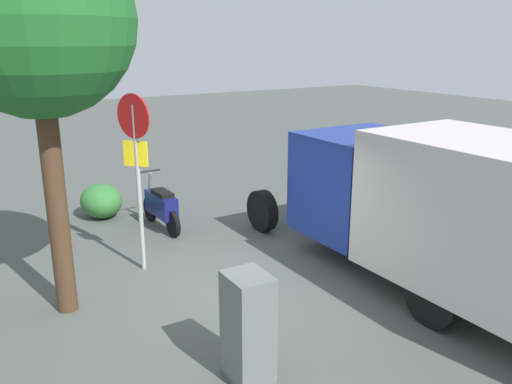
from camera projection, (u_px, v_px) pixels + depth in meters
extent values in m
plane|color=#4A504B|center=(232.00, 289.00, 8.72)|extent=(60.00, 60.00, 0.00)
cylinder|color=black|center=(433.00, 297.00, 7.51)|extent=(0.90, 0.25, 0.90)
cylinder|color=black|center=(330.00, 197.00, 12.25)|extent=(0.90, 0.25, 0.90)
cylinder|color=black|center=(262.00, 211.00, 11.29)|extent=(0.90, 0.25, 0.90)
cube|color=beige|center=(509.00, 221.00, 7.35)|extent=(4.14, 2.21, 2.20)
cube|color=navy|center=(360.00, 183.00, 9.90)|extent=(1.81, 2.11, 1.90)
cube|color=black|center=(362.00, 152.00, 9.73)|extent=(1.83, 1.95, 0.60)
cylinder|color=black|center=(150.00, 209.00, 11.98)|extent=(0.56, 0.12, 0.56)
cylinder|color=black|center=(173.00, 224.00, 10.97)|extent=(0.56, 0.12, 0.56)
cube|color=navy|center=(161.00, 204.00, 11.36)|extent=(1.11, 0.35, 0.48)
cube|color=black|center=(162.00, 194.00, 11.20)|extent=(0.65, 0.30, 0.12)
cylinder|color=slate|center=(149.00, 186.00, 11.78)|extent=(0.28, 0.08, 0.69)
cylinder|color=black|center=(149.00, 171.00, 11.68)|extent=(0.06, 0.55, 0.04)
cylinder|color=#9E9EA3|center=(139.00, 190.00, 9.08)|extent=(0.08, 0.08, 2.98)
cylinder|color=red|center=(133.00, 116.00, 8.70)|extent=(0.71, 0.32, 0.76)
cube|color=yellow|center=(136.00, 154.00, 8.88)|extent=(0.33, 0.33, 0.44)
cylinder|color=#47301E|center=(57.00, 206.00, 7.61)|extent=(0.30, 0.30, 3.35)
sphere|color=#1D5F24|center=(35.00, 18.00, 6.87)|extent=(2.66, 2.66, 2.66)
cube|color=slate|center=(248.00, 327.00, 6.27)|extent=(0.58, 0.49, 1.38)
ellipsoid|color=#327232|center=(101.00, 201.00, 12.17)|extent=(1.14, 0.94, 0.78)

